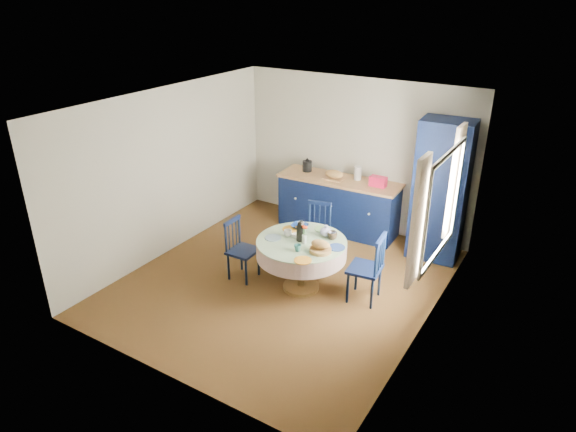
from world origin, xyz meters
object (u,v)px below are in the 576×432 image
Objects in this scene: kitchen_counter at (338,204)px; chair_far at (317,231)px; chair_left at (241,249)px; mug_a at (288,233)px; mug_d at (301,225)px; pantry_cabinet at (440,191)px; cobalt_bowl at (300,226)px; mug_c at (332,236)px; chair_right at (368,268)px; mug_b at (298,248)px; dining_table at (302,249)px.

kitchen_counter is 1.07m from chair_far.
mug_a is (0.64, 0.21, 0.33)m from chair_left.
mug_d reaches higher than mug_a.
pantry_cabinet reaches higher than cobalt_bowl.
pantry_cabinet reaches higher than mug_c.
chair_far reaches higher than chair_left.
chair_far is at bearing -126.74° from chair_right.
mug_d is at bearing 65.56° from cobalt_bowl.
mug_c is (1.19, 0.44, 0.33)m from chair_left.
mug_b is (0.97, -0.09, 0.33)m from chair_left.
pantry_cabinet reaches higher than dining_table.
chair_far is 9.21× the size of mug_d.
kitchen_counter reaches higher than chair_left.
pantry_cabinet is 1.88m from mug_c.
mug_a is at bearing -132.66° from pantry_cabinet.
pantry_cabinet is 1.89m from chair_far.
mug_c is at bearing 67.16° from mug_b.
kitchen_counter is at bearing 97.04° from mug_d.
mug_c is (-0.93, -1.61, -0.28)m from pantry_cabinet.
mug_a is (-0.24, 0.03, 0.16)m from dining_table.
pantry_cabinet is 16.07× the size of mug_c.
mug_a is 1.19× the size of mug_b.
dining_table is 12.57× the size of mug_d.
chair_right is 7.25× the size of mug_c.
mug_b is (0.33, -1.13, 0.32)m from chair_far.
pantry_cabinet is at bearing 56.46° from dining_table.
pantry_cabinet is 2.44m from mug_b.
mug_b is 0.57m from mug_c.
kitchen_counter is 1.62m from mug_d.
chair_left reaches higher than mug_a.
chair_far is 3.87× the size of cobalt_bowl.
mug_d is at bearing -53.71° from chair_left.
chair_far reaches higher than mug_c.
chair_right is (1.74, 0.39, 0.04)m from chair_left.
chair_right is 1.15m from mug_a.
pantry_cabinet reaches higher than chair_far.
chair_left is at bearing -159.81° from mug_c.
dining_table is at bearing -82.48° from chair_right.
kitchen_counter is 21.54× the size of mug_d.
chair_far is 9.47× the size of mug_b.
kitchen_counter is 2.34× the size of chair_far.
dining_table is at bearing -89.43° from chair_far.
chair_right is at bearing -5.93° from cobalt_bowl.
dining_table is at bearing -54.63° from cobalt_bowl.
dining_table is at bearing -127.39° from pantry_cabinet.
mug_b is at bearing -122.22° from pantry_cabinet.
dining_table is (0.42, -1.92, 0.14)m from kitchen_counter.
chair_right reaches higher than chair_left.
chair_right is at bearing 31.50° from mug_b.
mug_b is (0.09, -0.27, 0.16)m from dining_table.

